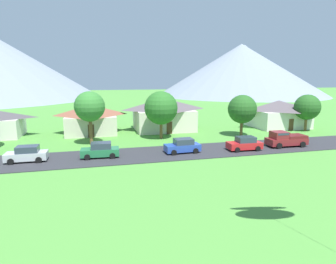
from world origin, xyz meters
TOP-DOWN VIEW (x-y plane):
  - road_strip at (0.00, 31.33)m, footprint 160.00×6.98m
  - mountain_west_ridge at (76.57, 151.56)m, footprint 71.14×71.14m
  - mountain_far_west_ridge at (61.98, 127.74)m, footprint 80.20×80.20m
  - house_leftmost at (4.67, 46.49)m, footprint 10.37×8.34m
  - house_right_center at (25.39, 44.30)m, footprint 9.85×8.32m
  - house_rightmost at (-7.40, 46.77)m, footprint 8.35×8.62m
  - tree_near_left at (2.63, 39.65)m, footprint 4.85×4.85m
  - tree_center at (27.62, 39.66)m, footprint 4.23×4.23m
  - tree_right_of_center at (14.99, 38.39)m, footprint 4.34×4.34m
  - tree_near_right at (-7.34, 38.24)m, footprint 4.02×4.02m
  - parked_car_blue_west_end at (3.30, 30.97)m, footprint 4.28×2.23m
  - parked_car_silver_mid_west at (-13.97, 31.54)m, footprint 4.22×2.12m
  - parked_car_red_mid_east at (11.07, 30.21)m, footprint 4.25×2.17m
  - parked_car_green_east_end at (-6.30, 31.28)m, footprint 4.28×2.23m
  - pickup_truck_maroon_west_side at (17.19, 30.67)m, footprint 5.24×2.41m

SIDE VIEW (x-z plane):
  - road_strip at x=0.00m, z-range 0.00..0.08m
  - parked_car_blue_west_end at x=3.30m, z-range 0.03..1.71m
  - parked_car_silver_mid_west at x=-13.97m, z-range 0.03..1.71m
  - parked_car_red_mid_east at x=11.07m, z-range 0.03..1.71m
  - parked_car_green_east_end at x=-6.30m, z-range 0.03..1.71m
  - pickup_truck_maroon_west_side at x=17.19m, z-range 0.06..2.06m
  - house_rightmost at x=-7.40m, z-range 0.08..4.66m
  - house_right_center at x=25.39m, z-range 0.09..4.90m
  - house_leftmost at x=4.67m, z-range 0.10..5.53m
  - tree_center at x=27.62m, z-range 0.93..7.06m
  - tree_right_of_center at x=14.99m, z-range 0.98..7.32m
  - tree_near_left at x=2.63m, z-range 1.04..8.01m
  - tree_near_right at x=-7.34m, z-range 1.53..8.68m
  - mountain_far_west_ridge at x=61.98m, z-range 0.00..24.22m
  - mountain_west_ridge at x=76.57m, z-range 0.00..26.51m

